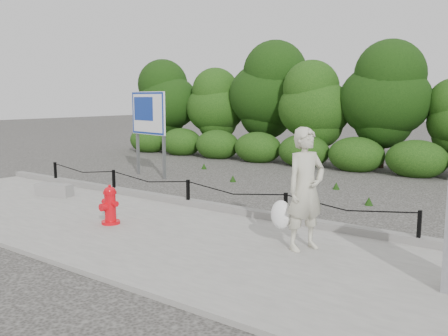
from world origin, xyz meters
TOP-DOWN VIEW (x-y plane):
  - ground at (0.00, 0.00)m, footprint 90.00×90.00m
  - sidewalk at (0.00, -2.00)m, footprint 14.00×4.00m
  - curb at (0.00, 0.05)m, footprint 14.00×0.22m
  - chain_barrier at (0.00, 0.00)m, footprint 10.06×0.06m
  - treeline at (0.14, 8.92)m, footprint 20.14×3.91m
  - fire_hydrant at (-0.22, -2.08)m, footprint 0.40×0.41m
  - pedestrian at (3.52, -1.28)m, footprint 0.89×0.85m
  - concrete_block at (-3.43, -1.13)m, footprint 1.00×0.59m
  - advertising_sign at (-3.94, 2.74)m, footprint 1.68×0.39m

SIDE VIEW (x-z plane):
  - ground at x=0.00m, z-range 0.00..0.00m
  - sidewalk at x=0.00m, z-range 0.00..0.08m
  - curb at x=0.00m, z-range 0.08..0.22m
  - concrete_block at x=-3.43m, z-range 0.08..0.38m
  - fire_hydrant at x=-0.22m, z-range 0.06..0.83m
  - chain_barrier at x=0.00m, z-range 0.16..0.76m
  - pedestrian at x=3.52m, z-range 0.05..2.03m
  - advertising_sign at x=-3.94m, z-range 0.56..3.26m
  - treeline at x=0.14m, z-range 0.09..5.08m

